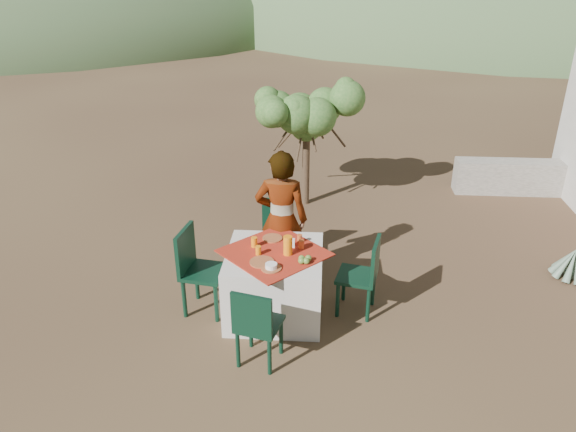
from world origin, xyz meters
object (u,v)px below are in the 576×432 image
object	(u,v)px
chair_left	(197,266)
shrub_tree	(310,118)
chair_far	(277,230)
chair_near	(256,324)
juice_pitcher	(288,245)
person	(281,220)
chair_right	(364,273)
table	(275,283)
agave	(574,263)

from	to	relation	value
chair_left	shrub_tree	xyz separation A→B (m)	(1.12, 3.02, 0.82)
chair_far	chair_left	world-z (taller)	chair_left
chair_near	juice_pitcher	size ratio (longest dim) A/B	4.13
chair_left	person	bearing A→B (deg)	-45.49
chair_right	shrub_tree	xyz separation A→B (m)	(-0.69, 2.96, 0.87)
table	chair_left	size ratio (longest dim) A/B	1.32
chair_left	juice_pitcher	bearing A→B (deg)	-83.01
chair_left	chair_right	size ratio (longest dim) A/B	1.09
person	juice_pitcher	distance (m)	0.67
chair_right	juice_pitcher	world-z (taller)	juice_pitcher
chair_far	juice_pitcher	bearing A→B (deg)	-79.00
chair_right	juice_pitcher	distance (m)	0.91
chair_near	juice_pitcher	distance (m)	0.97
chair_far	person	world-z (taller)	person
agave	chair_far	bearing A→B (deg)	178.65
chair_near	juice_pitcher	world-z (taller)	juice_pitcher
chair_near	shrub_tree	xyz separation A→B (m)	(0.37, 3.91, 0.89)
chair_far	person	bearing A→B (deg)	-78.41
chair_right	person	bearing A→B (deg)	-107.59
chair_right	shrub_tree	bearing A→B (deg)	-153.99
table	chair_left	bearing A→B (deg)	179.60
chair_near	person	world-z (taller)	person
chair_left	shrub_tree	distance (m)	3.33
chair_far	chair_right	xyz separation A→B (m)	(1.03, -1.01, 0.02)
chair_right	agave	xyz separation A→B (m)	(2.63, 0.92, -0.31)
table	shrub_tree	distance (m)	3.20
chair_near	shrub_tree	bearing A→B (deg)	-80.37
chair_right	person	distance (m)	1.14
chair_near	person	bearing A→B (deg)	-79.53
chair_near	agave	size ratio (longest dim) A/B	1.54
chair_right	agave	bearing A→B (deg)	122.14
chair_left	person	distance (m)	1.11
table	agave	size ratio (longest dim) A/B	2.31
agave	chair_near	bearing A→B (deg)	-152.97
table	person	world-z (taller)	person
table	juice_pitcher	xyz separation A→B (m)	(0.15, -0.03, 0.49)
chair_near	chair_right	world-z (taller)	chair_right
chair_right	agave	distance (m)	2.80
shrub_tree	chair_right	bearing A→B (deg)	-76.78
chair_near	person	size ratio (longest dim) A/B	0.52
chair_near	chair_left	bearing A→B (deg)	-34.82
table	chair_left	xyz separation A→B (m)	(-0.85, 0.01, 0.17)
chair_far	chair_left	bearing A→B (deg)	-125.87
chair_near	shrub_tree	size ratio (longest dim) A/B	0.50
table	chair_near	size ratio (longest dim) A/B	1.50
chair_left	person	xyz separation A→B (m)	(0.87, 0.62, 0.29)
chair_left	chair_right	bearing A→B (deg)	-78.65
person	agave	distance (m)	3.65
chair_left	agave	world-z (taller)	chair_left
table	chair_near	xyz separation A→B (m)	(-0.09, -0.89, 0.10)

